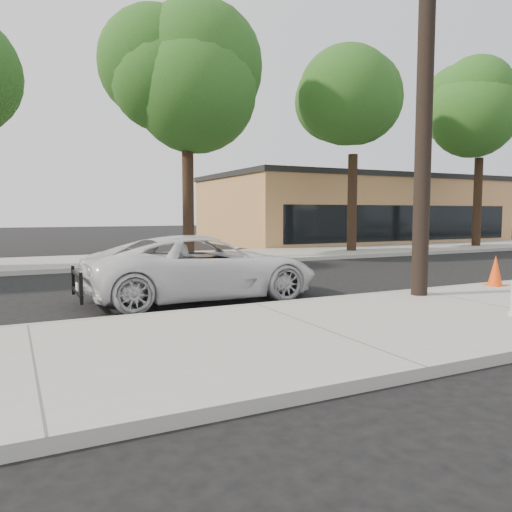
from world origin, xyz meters
TOP-DOWN VIEW (x-y plane):
  - ground at (0.00, 0.00)m, footprint 120.00×120.00m
  - near_sidewalk at (0.00, -4.30)m, footprint 90.00×4.40m
  - far_sidewalk at (0.00, 8.50)m, footprint 90.00×5.00m
  - curb_near at (0.00, -2.10)m, footprint 90.00×0.12m
  - building_main at (16.00, 16.00)m, footprint 18.00×10.00m
  - utility_pole at (3.60, -2.70)m, footprint 1.40×0.34m
  - tree_c at (2.22, 7.64)m, footprint 4.96×4.80m
  - tree_d at (10.20, 7.95)m, footprint 4.50×4.35m
  - tree_e at (18.21, 7.74)m, footprint 4.80×4.65m
  - police_cruiser at (-0.41, -0.35)m, footprint 5.08×2.34m
  - traffic_cone at (6.23, -2.50)m, footprint 0.41×0.41m

SIDE VIEW (x-z plane):
  - ground at x=0.00m, z-range 0.00..0.00m
  - near_sidewalk at x=0.00m, z-range 0.00..0.15m
  - far_sidewalk at x=0.00m, z-range 0.00..0.15m
  - curb_near at x=0.00m, z-range -0.01..0.15m
  - traffic_cone at x=6.23m, z-range 0.14..0.88m
  - police_cruiser at x=-0.41m, z-range 0.00..1.41m
  - building_main at x=16.00m, z-range 0.00..4.00m
  - utility_pole at x=3.60m, z-range 0.20..9.20m
  - tree_d at x=10.20m, z-range 1.99..10.74m
  - tree_e at x=18.21m, z-range 2.07..11.32m
  - tree_c at x=2.22m, z-range 2.13..11.68m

